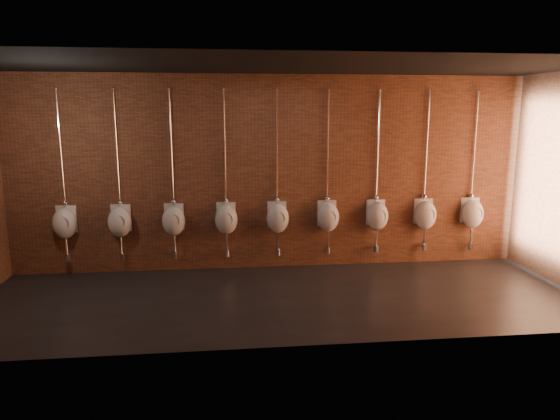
{
  "coord_description": "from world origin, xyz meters",
  "views": [
    {
      "loc": [
        -0.79,
        -6.67,
        2.58
      ],
      "look_at": [
        0.05,
        0.9,
        1.1
      ],
      "focal_mm": 32.0,
      "sensor_mm": 36.0,
      "label": 1
    }
  ],
  "objects_px": {
    "urinal_6": "(377,215)",
    "urinal_7": "(425,214)",
    "urinal_3": "(226,218)",
    "urinal_0": "(65,222)",
    "urinal_8": "(472,213)",
    "urinal_5": "(328,216)",
    "urinal_2": "(174,220)",
    "urinal_1": "(120,221)",
    "urinal_4": "(278,217)"
  },
  "relations": [
    {
      "from": "urinal_2",
      "to": "urinal_7",
      "type": "xyz_separation_m",
      "value": [
        4.24,
        0.0,
        0.0
      ]
    },
    {
      "from": "urinal_3",
      "to": "urinal_2",
      "type": "bearing_deg",
      "value": 180.0
    },
    {
      "from": "urinal_2",
      "to": "urinal_7",
      "type": "height_order",
      "value": "same"
    },
    {
      "from": "urinal_3",
      "to": "urinal_4",
      "type": "distance_m",
      "value": 0.85
    },
    {
      "from": "urinal_1",
      "to": "urinal_2",
      "type": "bearing_deg",
      "value": 0.0
    },
    {
      "from": "urinal_7",
      "to": "urinal_6",
      "type": "bearing_deg",
      "value": 180.0
    },
    {
      "from": "urinal_0",
      "to": "urinal_5",
      "type": "height_order",
      "value": "same"
    },
    {
      "from": "urinal_8",
      "to": "urinal_2",
      "type": "bearing_deg",
      "value": 180.0
    },
    {
      "from": "urinal_2",
      "to": "urinal_3",
      "type": "xyz_separation_m",
      "value": [
        0.85,
        0.0,
        0.0
      ]
    },
    {
      "from": "urinal_2",
      "to": "urinal_8",
      "type": "relative_size",
      "value": 1.0
    },
    {
      "from": "urinal_1",
      "to": "urinal_8",
      "type": "relative_size",
      "value": 1.0
    },
    {
      "from": "urinal_4",
      "to": "urinal_5",
      "type": "relative_size",
      "value": 1.0
    },
    {
      "from": "urinal_8",
      "to": "urinal_0",
      "type": "bearing_deg",
      "value": 180.0
    },
    {
      "from": "urinal_4",
      "to": "urinal_6",
      "type": "bearing_deg",
      "value": 0.0
    },
    {
      "from": "urinal_0",
      "to": "urinal_1",
      "type": "relative_size",
      "value": 1.0
    },
    {
      "from": "urinal_5",
      "to": "urinal_8",
      "type": "distance_m",
      "value": 2.54
    },
    {
      "from": "urinal_2",
      "to": "urinal_5",
      "type": "bearing_deg",
      "value": 0.0
    },
    {
      "from": "urinal_3",
      "to": "urinal_1",
      "type": "bearing_deg",
      "value": 180.0
    },
    {
      "from": "urinal_7",
      "to": "urinal_8",
      "type": "height_order",
      "value": "same"
    },
    {
      "from": "urinal_4",
      "to": "urinal_0",
      "type": "bearing_deg",
      "value": 180.0
    },
    {
      "from": "urinal_0",
      "to": "urinal_3",
      "type": "xyz_separation_m",
      "value": [
        2.54,
        0.0,
        0.0
      ]
    },
    {
      "from": "urinal_2",
      "to": "urinal_8",
      "type": "height_order",
      "value": "same"
    },
    {
      "from": "urinal_3",
      "to": "urinal_7",
      "type": "distance_m",
      "value": 3.39
    },
    {
      "from": "urinal_0",
      "to": "urinal_8",
      "type": "relative_size",
      "value": 1.0
    },
    {
      "from": "urinal_2",
      "to": "urinal_6",
      "type": "distance_m",
      "value": 3.39
    },
    {
      "from": "urinal_2",
      "to": "urinal_4",
      "type": "bearing_deg",
      "value": 0.0
    },
    {
      "from": "urinal_5",
      "to": "urinal_7",
      "type": "height_order",
      "value": "same"
    },
    {
      "from": "urinal_6",
      "to": "urinal_7",
      "type": "height_order",
      "value": "same"
    },
    {
      "from": "urinal_3",
      "to": "urinal_4",
      "type": "relative_size",
      "value": 1.0
    },
    {
      "from": "urinal_2",
      "to": "urinal_3",
      "type": "height_order",
      "value": "same"
    },
    {
      "from": "urinal_6",
      "to": "urinal_5",
      "type": "bearing_deg",
      "value": 180.0
    },
    {
      "from": "urinal_3",
      "to": "urinal_5",
      "type": "bearing_deg",
      "value": 0.0
    },
    {
      "from": "urinal_7",
      "to": "urinal_8",
      "type": "relative_size",
      "value": 1.0
    },
    {
      "from": "urinal_5",
      "to": "urinal_7",
      "type": "distance_m",
      "value": 1.7
    },
    {
      "from": "urinal_7",
      "to": "urinal_4",
      "type": "bearing_deg",
      "value": 180.0
    },
    {
      "from": "urinal_6",
      "to": "urinal_4",
      "type": "bearing_deg",
      "value": 180.0
    },
    {
      "from": "urinal_0",
      "to": "urinal_7",
      "type": "distance_m",
      "value": 5.94
    },
    {
      "from": "urinal_1",
      "to": "urinal_2",
      "type": "relative_size",
      "value": 1.0
    },
    {
      "from": "urinal_0",
      "to": "urinal_6",
      "type": "relative_size",
      "value": 1.0
    },
    {
      "from": "urinal_3",
      "to": "urinal_6",
      "type": "relative_size",
      "value": 1.0
    },
    {
      "from": "urinal_5",
      "to": "urinal_0",
      "type": "bearing_deg",
      "value": 180.0
    },
    {
      "from": "urinal_3",
      "to": "urinal_8",
      "type": "distance_m",
      "value": 4.24
    },
    {
      "from": "urinal_1",
      "to": "urinal_7",
      "type": "distance_m",
      "value": 5.09
    },
    {
      "from": "urinal_1",
      "to": "urinal_7",
      "type": "bearing_deg",
      "value": 0.0
    },
    {
      "from": "urinal_8",
      "to": "urinal_5",
      "type": "bearing_deg",
      "value": 180.0
    },
    {
      "from": "urinal_4",
      "to": "urinal_8",
      "type": "distance_m",
      "value": 3.39
    },
    {
      "from": "urinal_1",
      "to": "urinal_8",
      "type": "xyz_separation_m",
      "value": [
        5.94,
        0.0,
        0.0
      ]
    },
    {
      "from": "urinal_1",
      "to": "urinal_8",
      "type": "height_order",
      "value": "same"
    },
    {
      "from": "urinal_0",
      "to": "urinal_4",
      "type": "xyz_separation_m",
      "value": [
        3.39,
        0.0,
        0.0
      ]
    },
    {
      "from": "urinal_4",
      "to": "urinal_7",
      "type": "distance_m",
      "value": 2.54
    }
  ]
}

